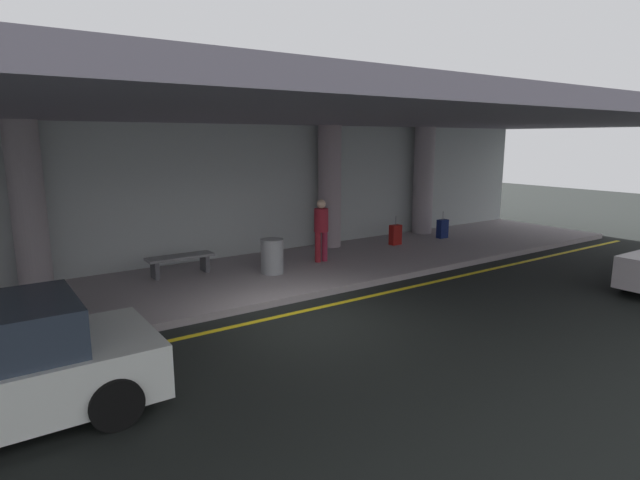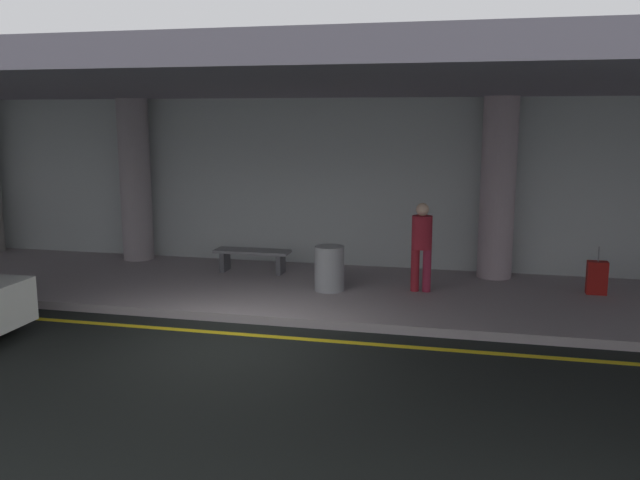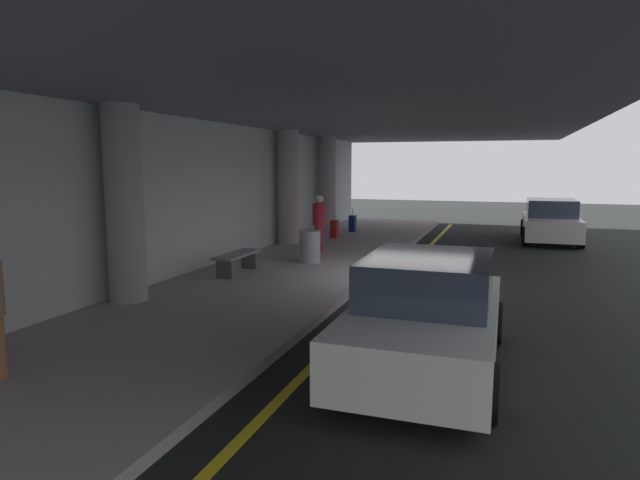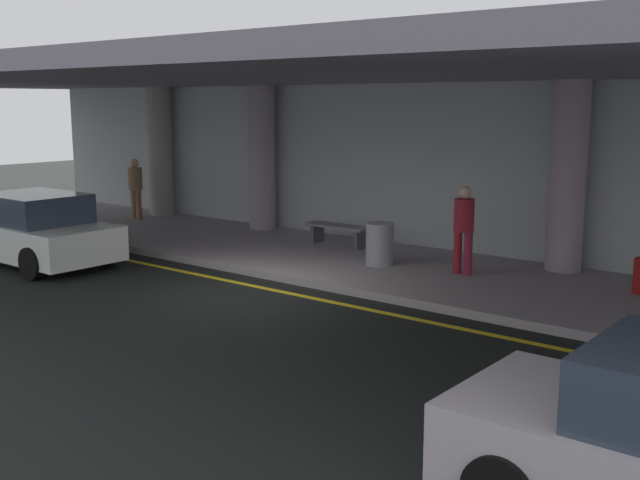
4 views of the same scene
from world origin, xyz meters
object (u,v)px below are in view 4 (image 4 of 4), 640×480
at_px(support_column_left_mid, 262,158).
at_px(trash_bin_steel, 380,244).
at_px(support_column_far_left, 160,151).
at_px(support_column_center, 568,177).
at_px(bench_metal, 338,230).
at_px(traveler_with_luggage, 464,224).
at_px(car_white, 33,231).
at_px(person_waiting_for_ride, 135,185).

height_order(support_column_left_mid, trash_bin_steel, support_column_left_mid).
relative_size(support_column_far_left, support_column_center, 1.00).
xyz_separation_m(support_column_left_mid, bench_metal, (3.02, -0.72, -1.47)).
bearing_deg(support_column_center, traveler_with_luggage, -131.94).
relative_size(support_column_center, trash_bin_steel, 4.29).
height_order(support_column_far_left, traveler_with_luggage, support_column_far_left).
bearing_deg(trash_bin_steel, support_column_far_left, 168.29).
xyz_separation_m(support_column_center, trash_bin_steel, (-3.07, -1.85, -1.40)).
relative_size(support_column_center, traveler_with_luggage, 2.17).
height_order(support_column_far_left, trash_bin_steel, support_column_far_left).
height_order(support_column_far_left, support_column_center, same).
bearing_deg(car_white, traveler_with_luggage, -148.24).
height_order(car_white, bench_metal, car_white).
xyz_separation_m(support_column_left_mid, car_white, (-1.22, -5.77, -1.26)).
bearing_deg(support_column_far_left, person_waiting_for_ride, -80.24).
xyz_separation_m(support_column_far_left, support_column_center, (12.00, 0.00, 0.00)).
bearing_deg(support_column_far_left, support_column_center, 0.00).
distance_m(person_waiting_for_ride, trash_bin_steel, 8.80).
bearing_deg(person_waiting_for_ride, trash_bin_steel, 155.25).
distance_m(support_column_left_mid, bench_metal, 3.44).
bearing_deg(person_waiting_for_ride, bench_metal, 163.26).
height_order(support_column_left_mid, traveler_with_luggage, support_column_left_mid).
relative_size(support_column_far_left, person_waiting_for_ride, 2.17).
relative_size(support_column_center, bench_metal, 2.28).
bearing_deg(support_column_left_mid, support_column_far_left, 180.00).
height_order(support_column_center, car_white, support_column_center).
bearing_deg(support_column_far_left, bench_metal, -5.88).
bearing_deg(support_column_center, bench_metal, -171.73).
height_order(person_waiting_for_ride, trash_bin_steel, person_waiting_for_ride).
bearing_deg(car_white, support_column_left_mid, -98.54).
bearing_deg(trash_bin_steel, car_white, -147.53).
bearing_deg(traveler_with_luggage, person_waiting_for_ride, 26.68).
relative_size(support_column_center, car_white, 0.89).
relative_size(car_white, traveler_with_luggage, 2.44).
bearing_deg(trash_bin_steel, person_waiting_for_ride, 174.93).
bearing_deg(support_column_left_mid, person_waiting_for_ride, -164.27).
height_order(car_white, traveler_with_luggage, traveler_with_luggage).
xyz_separation_m(support_column_far_left, person_waiting_for_ride, (0.18, -1.07, -0.86)).
bearing_deg(support_column_center, car_white, -147.98).
xyz_separation_m(support_column_left_mid, trash_bin_steel, (4.93, -1.85, -1.40)).
relative_size(person_waiting_for_ride, bench_metal, 1.05).
distance_m(support_column_far_left, support_column_center, 12.00).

